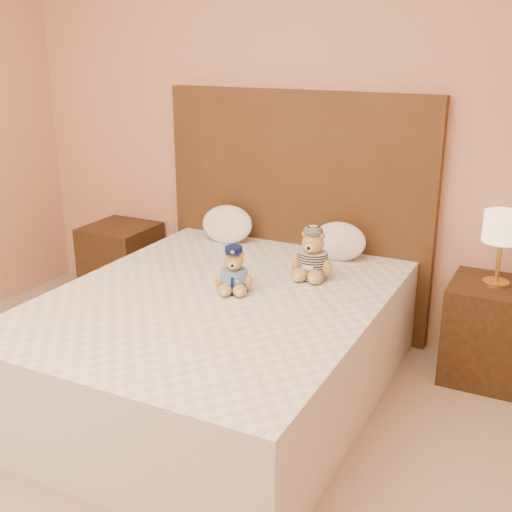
# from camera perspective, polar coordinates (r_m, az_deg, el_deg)

# --- Properties ---
(room_walls) EXTENTS (4.04, 4.52, 2.72)m
(room_walls) POSITION_cam_1_polar(r_m,az_deg,el_deg) (2.42, -13.49, 18.70)
(room_walls) COLOR tan
(room_walls) RESTS_ON ground
(bed) EXTENTS (1.60, 2.00, 0.55)m
(bed) POSITION_cam_1_polar(r_m,az_deg,el_deg) (3.39, -3.43, -7.81)
(bed) COLOR white
(bed) RESTS_ON ground
(headboard) EXTENTS (1.75, 0.08, 1.50)m
(headboard) POSITION_cam_1_polar(r_m,az_deg,el_deg) (4.07, 3.59, 3.93)
(headboard) COLOR #4E3017
(headboard) RESTS_ON ground
(nightstand_left) EXTENTS (0.45, 0.45, 0.55)m
(nightstand_left) POSITION_cam_1_polar(r_m,az_deg,el_deg) (4.66, -11.84, -0.61)
(nightstand_left) COLOR #3D2713
(nightstand_left) RESTS_ON ground
(nightstand_right) EXTENTS (0.45, 0.45, 0.55)m
(nightstand_right) POSITION_cam_1_polar(r_m,az_deg,el_deg) (3.74, 20.04, -6.32)
(nightstand_right) COLOR #3D2713
(nightstand_right) RESTS_ON ground
(lamp) EXTENTS (0.20, 0.20, 0.40)m
(lamp) POSITION_cam_1_polar(r_m,az_deg,el_deg) (3.55, 21.06, 2.11)
(lamp) COLOR gold
(lamp) RESTS_ON nightstand_right
(teddy_police) EXTENTS (0.26, 0.26, 0.24)m
(teddy_police) POSITION_cam_1_polar(r_m,az_deg,el_deg) (3.28, -1.97, -1.21)
(teddy_police) COLOR #B38645
(teddy_police) RESTS_ON bed
(teddy_prisoner) EXTENTS (0.26, 0.25, 0.27)m
(teddy_prisoner) POSITION_cam_1_polar(r_m,az_deg,el_deg) (3.47, 5.05, 0.17)
(teddy_prisoner) COLOR #B38645
(teddy_prisoner) RESTS_ON bed
(pillow_left) EXTENTS (0.35, 0.23, 0.25)m
(pillow_left) POSITION_cam_1_polar(r_m,az_deg,el_deg) (4.11, -2.60, 3.00)
(pillow_left) COLOR white
(pillow_left) RESTS_ON bed
(pillow_right) EXTENTS (0.33, 0.21, 0.23)m
(pillow_right) POSITION_cam_1_polar(r_m,az_deg,el_deg) (3.81, 7.37, 1.46)
(pillow_right) COLOR white
(pillow_right) RESTS_ON bed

